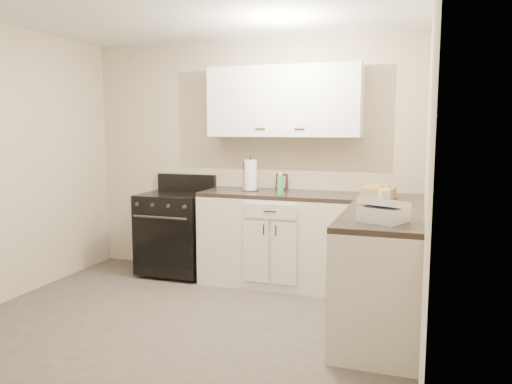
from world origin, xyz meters
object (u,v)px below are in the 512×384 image
(paper_towel, at_px, (251,175))
(countertop_grill, at_px, (384,214))
(wicker_basket, at_px, (378,193))
(stove, at_px, (175,232))
(knife_block, at_px, (247,180))

(paper_towel, bearing_deg, countertop_grill, -42.35)
(wicker_basket, relative_size, countertop_grill, 1.02)
(stove, height_order, wicker_basket, wicker_basket)
(stove, distance_m, paper_towel, 1.06)
(wicker_basket, bearing_deg, countertop_grill, -83.45)
(knife_block, bearing_deg, stove, 169.13)
(wicker_basket, height_order, countertop_grill, countertop_grill)
(knife_block, height_order, paper_towel, paper_towel)
(paper_towel, distance_m, wicker_basket, 1.29)
(paper_towel, xyz_separation_m, wicker_basket, (1.28, -0.11, -0.11))
(countertop_grill, bearing_deg, knife_block, 162.08)
(knife_block, distance_m, wicker_basket, 1.35)
(stove, bearing_deg, wicker_basket, -1.42)
(stove, xyz_separation_m, countertop_grill, (2.26, -1.24, 0.53))
(paper_towel, bearing_deg, stove, -176.25)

